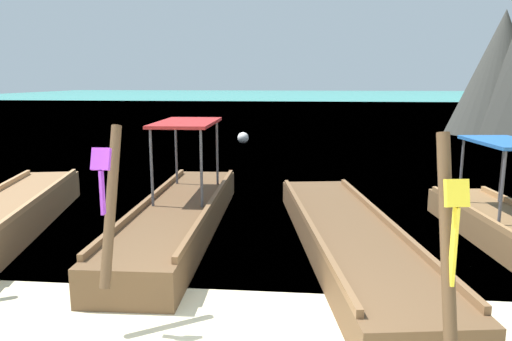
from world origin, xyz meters
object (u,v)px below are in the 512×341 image
longtail_boat_orange_ribbon (12,215)px  mooring_buoy_near (243,138)px  longtail_boat_violet_ribbon (180,215)px  longtail_boat_yellow_ribbon (348,238)px

longtail_boat_orange_ribbon → mooring_buoy_near: bearing=78.0°
longtail_boat_violet_ribbon → longtail_boat_yellow_ribbon: (3.04, -0.79, -0.09)m
longtail_boat_orange_ribbon → longtail_boat_yellow_ribbon: size_ratio=0.83×
longtail_boat_yellow_ribbon → mooring_buoy_near: 14.00m
longtail_boat_violet_ribbon → mooring_buoy_near: longtail_boat_violet_ribbon is taller
longtail_boat_orange_ribbon → longtail_boat_yellow_ribbon: longtail_boat_orange_ribbon is taller
longtail_boat_violet_ribbon → longtail_boat_yellow_ribbon: bearing=-14.6°
longtail_boat_violet_ribbon → mooring_buoy_near: size_ratio=13.89×
longtail_boat_orange_ribbon → longtail_boat_violet_ribbon: (3.17, 0.24, 0.02)m
longtail_boat_violet_ribbon → longtail_boat_orange_ribbon: bearing=-175.7°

